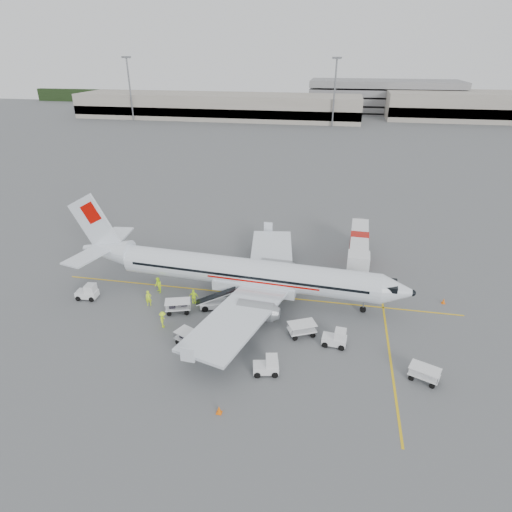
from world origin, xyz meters
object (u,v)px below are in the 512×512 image
object	(u,v)px
tug_aft	(87,291)
aircraft	(247,255)
tug_fore	(334,337)
jet_bridge	(358,248)
belt_loader	(218,296)
tug_mid	(266,365)

from	to	relation	value
tug_aft	aircraft	bearing A→B (deg)	8.08
tug_fore	jet_bridge	bearing A→B (deg)	87.98
belt_loader	aircraft	bearing A→B (deg)	31.46
tug_fore	tug_mid	bearing A→B (deg)	-132.56
jet_bridge	tug_mid	size ratio (longest dim) A/B	6.95
belt_loader	tug_fore	bearing A→B (deg)	-34.29
tug_fore	tug_mid	world-z (taller)	tug_fore
aircraft	belt_loader	world-z (taller)	aircraft
tug_mid	tug_aft	distance (m)	22.56
belt_loader	tug_mid	world-z (taller)	belt_loader
belt_loader	tug_mid	size ratio (longest dim) A/B	2.35
tug_fore	aircraft	bearing A→B (deg)	149.96
aircraft	tug_aft	world-z (taller)	aircraft
jet_bridge	aircraft	bearing A→B (deg)	-135.53
tug_fore	tug_mid	xyz separation A→B (m)	(-5.49, -4.89, -0.02)
aircraft	tug_fore	xyz separation A→B (m)	(9.54, -6.88, -4.19)
tug_aft	tug_mid	bearing A→B (deg)	-25.15
aircraft	jet_bridge	bearing A→B (deg)	45.88
aircraft	tug_fore	distance (m)	12.49
jet_bridge	belt_loader	world-z (taller)	jet_bridge
tug_aft	tug_fore	bearing A→B (deg)	-11.01
tug_fore	tug_aft	distance (m)	26.75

